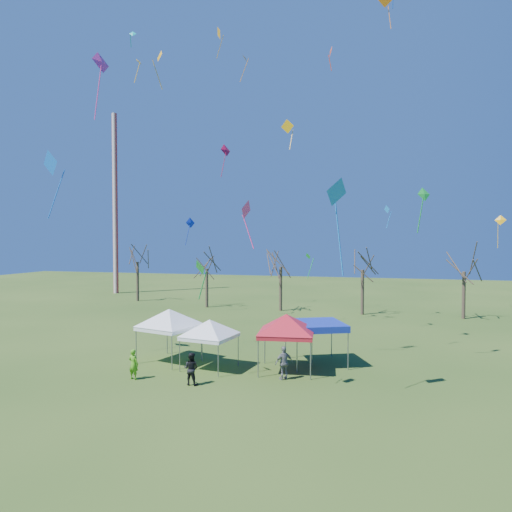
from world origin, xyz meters
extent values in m
plane|color=#2E4B18|center=(0.00, 0.00, 0.00)|extent=(140.00, 140.00, 0.00)
cylinder|color=silver|center=(-28.00, 34.00, 12.50)|extent=(0.70, 0.70, 25.00)
cylinder|color=#3D2D21|center=(-20.85, 27.38, 2.39)|extent=(0.32, 0.32, 4.78)
cylinder|color=#3D2D21|center=(-10.77, 24.65, 2.14)|extent=(0.32, 0.32, 4.28)
cylinder|color=#3D2D21|center=(-2.37, 24.38, 2.32)|extent=(0.32, 0.32, 4.64)
cylinder|color=#3D2D21|center=(6.03, 24.04, 2.24)|extent=(0.32, 0.32, 4.49)
cylinder|color=#3D2D21|center=(15.36, 24.00, 2.24)|extent=(0.32, 0.32, 4.47)
cylinder|color=gray|center=(-6.51, 1.94, 1.00)|extent=(0.06, 0.06, 1.99)
cylinder|color=gray|center=(-5.78, 4.63, 1.00)|extent=(0.06, 0.06, 1.99)
cylinder|color=gray|center=(-3.82, 1.21, 1.00)|extent=(0.06, 0.06, 1.99)
cylinder|color=gray|center=(-3.09, 3.90, 1.00)|extent=(0.06, 0.06, 1.99)
cube|color=white|center=(-4.80, 2.92, 2.11)|extent=(3.66, 3.66, 0.24)
pyramid|color=white|center=(-4.80, 2.92, 3.23)|extent=(4.08, 4.08, 1.00)
cylinder|color=gray|center=(-3.26, 1.04, 0.88)|extent=(0.05, 0.05, 1.76)
cylinder|color=gray|center=(-2.87, 3.48, 0.88)|extent=(0.05, 0.05, 1.76)
cylinder|color=gray|center=(-0.82, 0.65, 0.88)|extent=(0.05, 0.05, 1.76)
cylinder|color=gray|center=(-0.43, 3.09, 0.88)|extent=(0.05, 0.05, 1.76)
cube|color=white|center=(-1.85, 2.06, 1.87)|extent=(3.03, 3.03, 0.21)
pyramid|color=white|center=(-1.85, 2.06, 2.86)|extent=(3.70, 3.70, 0.88)
cylinder|color=gray|center=(1.29, 1.17, 1.01)|extent=(0.06, 0.06, 2.01)
cylinder|color=gray|center=(0.97, 3.97, 1.01)|extent=(0.06, 0.06, 2.01)
cylinder|color=gray|center=(4.09, 1.50, 1.01)|extent=(0.06, 0.06, 2.01)
cylinder|color=gray|center=(3.77, 4.29, 1.01)|extent=(0.06, 0.06, 2.01)
cube|color=#B1111F|center=(2.53, 2.73, 2.13)|extent=(3.34, 3.34, 0.24)
pyramid|color=#B1111F|center=(2.53, 2.73, 3.26)|extent=(4.24, 4.24, 1.01)
cylinder|color=gray|center=(3.16, 2.66, 1.07)|extent=(0.06, 0.06, 2.14)
cylinder|color=gray|center=(1.96, 5.40, 1.07)|extent=(0.06, 0.06, 2.14)
cylinder|color=gray|center=(5.90, 3.86, 1.07)|extent=(0.06, 0.06, 2.14)
cylinder|color=gray|center=(4.70, 6.60, 1.07)|extent=(0.06, 0.06, 2.14)
cube|color=#0E2398|center=(3.93, 4.63, 2.27)|extent=(4.23, 4.23, 0.26)
cube|color=#0E2398|center=(3.93, 4.63, 2.46)|extent=(4.23, 4.23, 0.13)
imported|color=slate|center=(2.72, 1.16, 0.89)|extent=(1.09, 1.00, 1.79)
imported|color=black|center=(-1.71, -0.95, 0.83)|extent=(0.83, 0.66, 1.67)
imported|color=#4EA21A|center=(-5.05, -0.89, 0.81)|extent=(0.65, 0.49, 1.62)
cone|color=green|center=(10.12, 6.34, 10.17)|extent=(0.93, 0.77, 0.86)
cube|color=green|center=(9.91, 6.20, 8.91)|extent=(0.33, 0.47, 2.09)
cone|color=green|center=(1.40, 18.56, 6.00)|extent=(0.74, 0.73, 0.60)
cube|color=green|center=(1.65, 18.31, 4.91)|extent=(0.54, 0.55, 1.86)
cone|color=#F7379B|center=(-9.00, 2.43, 18.35)|extent=(0.81, 1.50, 1.39)
cube|color=#F7379B|center=(-9.06, 2.13, 16.40)|extent=(0.64, 0.16, 3.19)
cone|color=#FFA70D|center=(-8.79, 9.73, 21.52)|extent=(0.97, 0.92, 0.96)
cube|color=#FFA70D|center=(-9.09, 9.99, 20.21)|extent=(0.58, 0.64, 2.15)
cone|color=#169231|center=(-1.60, 0.11, 6.00)|extent=(1.01, 0.97, 0.87)
cube|color=#169231|center=(-1.43, -0.04, 5.05)|extent=(0.35, 0.39, 1.45)
cone|color=#F3368D|center=(1.59, -2.27, 8.85)|extent=(0.48, 0.96, 0.90)
cube|color=#F3368D|center=(1.64, -1.98, 7.83)|extent=(0.61, 0.15, 1.61)
cone|color=#0CBBB2|center=(-10.40, 8.63, 22.91)|extent=(0.60, 0.46, 0.49)
cube|color=#0CBBB2|center=(-10.54, 8.58, 22.36)|extent=(0.15, 0.32, 0.85)
cone|color=#FFA00D|center=(-4.92, 12.53, 24.00)|extent=(0.79, 1.03, 0.99)
cube|color=#FFA00D|center=(-4.78, 12.29, 22.80)|extent=(0.53, 0.34, 1.91)
cone|color=red|center=(4.44, 7.38, 19.52)|extent=(0.41, 0.77, 0.74)
cube|color=red|center=(4.41, 7.47, 18.83)|extent=(0.23, 0.10, 1.02)
cone|color=orange|center=(-4.89, 19.66, 24.75)|extent=(0.67, 1.00, 0.84)
cube|color=orange|center=(-4.84, 19.25, 23.44)|extent=(0.86, 0.14, 2.18)
cone|color=#132DCB|center=(-10.93, 20.57, 9.20)|extent=(0.77, 1.07, 1.10)
cube|color=#132DCB|center=(-11.12, 20.24, 7.92)|extent=(0.71, 0.45, 2.02)
cone|color=#1683F2|center=(8.30, 22.45, 10.36)|extent=(0.67, 0.80, 0.81)
cube|color=#1683F2|center=(8.46, 22.23, 9.36)|extent=(0.49, 0.37, 1.61)
cube|color=orange|center=(8.32, 21.74, 27.85)|extent=(0.30, 0.88, 2.49)
cone|color=#F5A919|center=(-12.25, 12.82, 22.58)|extent=(0.55, 0.76, 0.60)
cube|color=#F5A919|center=(-12.27, 12.53, 21.57)|extent=(0.61, 0.08, 1.67)
cone|color=blue|center=(5.63, -1.41, 9.65)|extent=(1.33, 1.51, 1.31)
cube|color=blue|center=(5.77, -1.20, 7.55)|extent=(0.46, 0.34, 3.51)
cone|color=#FAAE0D|center=(0.09, 15.39, 16.95)|extent=(1.21, 0.58, 1.16)
cube|color=#FAAE0D|center=(0.42, 15.32, 15.80)|extent=(0.19, 0.70, 1.74)
cone|color=#FFB00D|center=(17.71, 21.12, 9.17)|extent=(0.96, 0.53, 0.91)
cube|color=#FFB00D|center=(17.53, 21.17, 7.84)|extent=(0.15, 0.40, 2.22)
cone|color=red|center=(-8.65, 25.02, 17.26)|extent=(1.13, 1.56, 1.43)
cube|color=red|center=(-8.81, 24.68, 15.60)|extent=(0.72, 0.38, 2.59)
cone|color=blue|center=(-11.99, 1.53, 12.20)|extent=(1.65, 1.01, 1.60)
cube|color=blue|center=(-11.48, 1.32, 10.27)|extent=(0.47, 1.08, 3.07)
camera|label=1|loc=(7.52, -22.46, 7.44)|focal=32.00mm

